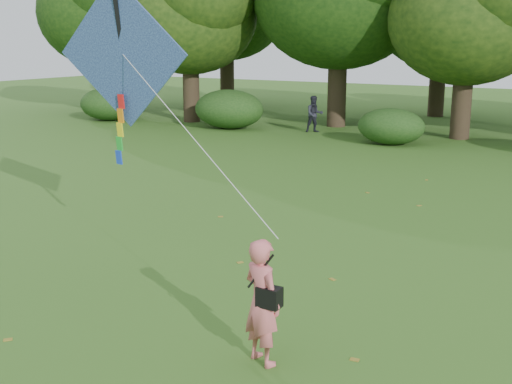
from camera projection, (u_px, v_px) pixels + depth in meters
The scene contains 7 objects.
ground at pixel (269, 335), 9.03m from camera, with size 100.00×100.00×0.00m, color #265114.
man_kite_flyer at pixel (262, 302), 8.11m from camera, with size 0.61×0.40×1.66m, color #D7656A.
bystander_left at pixel (314, 114), 28.46m from camera, with size 0.79×0.61×1.62m, color #252531.
crossbody_bag at pixel (269, 296), 8.00m from camera, with size 0.43×0.20×0.69m.
flying_kite at pixel (123, 56), 11.35m from camera, with size 5.73×2.63×3.42m.
shrub_band at pixel (480, 127), 23.98m from camera, with size 39.15×3.22×1.88m.
fallen_leaves at pixel (387, 228), 14.14m from camera, with size 9.36×14.04×0.01m.
Camera 1 is at (4.02, -7.28, 4.07)m, focal length 45.00 mm.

